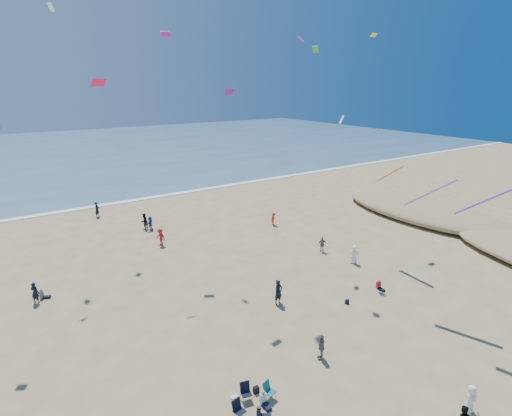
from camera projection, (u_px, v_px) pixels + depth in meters
ocean at (41, 155)px, 93.13m from camera, size 220.00×100.00×0.06m
surf_line at (90, 207)px, 53.54m from camera, size 220.00×1.20×0.08m
standing_flyers at (208, 272)px, 33.38m from camera, size 33.85×44.05×1.95m
seated_group at (260, 353)px, 23.98m from camera, size 23.69×26.62×0.84m
chair_cluster at (252, 398)px, 20.46m from camera, size 2.73×1.51×1.00m
white_tote at (234, 400)px, 20.74m from camera, size 0.35×0.20×0.40m
black_backpack at (256, 390)px, 21.43m from camera, size 0.30×0.22×0.38m
navy_bag at (347, 302)px, 30.12m from camera, size 0.28×0.18×0.34m
kites_aloft at (300, 104)px, 28.84m from camera, size 44.47×39.32×27.97m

